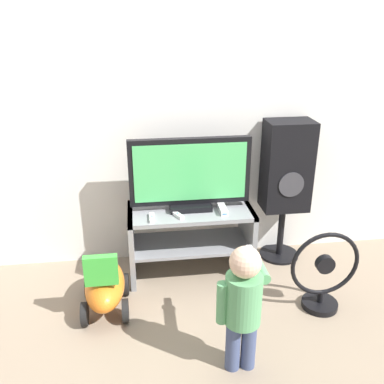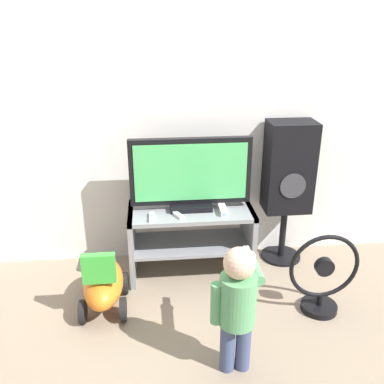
# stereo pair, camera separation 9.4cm
# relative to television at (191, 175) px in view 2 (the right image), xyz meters

# --- Properties ---
(ground_plane) EXTENTS (16.00, 16.00, 0.00)m
(ground_plane) POSITION_rel_television_xyz_m (0.00, -0.24, -0.78)
(ground_plane) COLOR gray
(wall_back) EXTENTS (10.00, 0.06, 2.60)m
(wall_back) POSITION_rel_television_xyz_m (0.00, 0.28, 0.52)
(wall_back) COLOR silver
(wall_back) RESTS_ON ground_plane
(tv_stand) EXTENTS (0.90, 0.43, 0.52)m
(tv_stand) POSITION_rel_television_xyz_m (0.00, -0.02, -0.44)
(tv_stand) COLOR gray
(tv_stand) RESTS_ON ground_plane
(television) EXTENTS (0.86, 0.20, 0.52)m
(television) POSITION_rel_television_xyz_m (0.00, 0.00, 0.00)
(television) COLOR black
(television) RESTS_ON tv_stand
(game_console) EXTENTS (0.05, 0.19, 0.04)m
(game_console) POSITION_rel_television_xyz_m (0.22, -0.08, -0.24)
(game_console) COLOR white
(game_console) RESTS_ON tv_stand
(remote_primary) EXTENTS (0.04, 0.13, 0.03)m
(remote_primary) POSITION_rel_television_xyz_m (-0.28, -0.15, -0.25)
(remote_primary) COLOR white
(remote_primary) RESTS_ON tv_stand
(remote_secondary) EXTENTS (0.09, 0.13, 0.03)m
(remote_secondary) POSITION_rel_television_xyz_m (-0.10, -0.13, -0.25)
(remote_secondary) COLOR white
(remote_secondary) RESTS_ON tv_stand
(child) EXTENTS (0.29, 0.44, 0.76)m
(child) POSITION_rel_television_xyz_m (0.15, -1.00, -0.33)
(child) COLOR #3F4C72
(child) RESTS_ON ground_plane
(speaker_tower) EXTENTS (0.35, 0.31, 1.12)m
(speaker_tower) POSITION_rel_television_xyz_m (0.75, 0.10, -0.04)
(speaker_tower) COLOR black
(speaker_tower) RESTS_ON ground_plane
(floor_fan) EXTENTS (0.46, 0.24, 0.56)m
(floor_fan) POSITION_rel_television_xyz_m (0.81, -0.57, -0.53)
(floor_fan) COLOR black
(floor_fan) RESTS_ON ground_plane
(ride_on_toy) EXTENTS (0.30, 0.52, 0.49)m
(ride_on_toy) POSITION_rel_television_xyz_m (-0.62, -0.40, -0.59)
(ride_on_toy) COLOR orange
(ride_on_toy) RESTS_ON ground_plane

